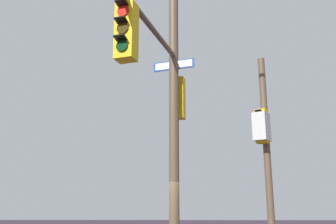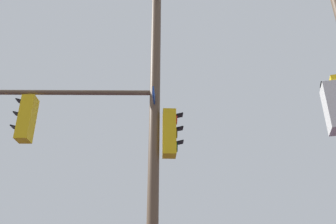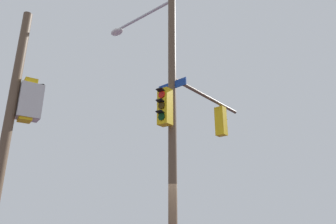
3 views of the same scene
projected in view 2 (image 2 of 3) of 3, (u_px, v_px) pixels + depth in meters
name	position (u px, v px, depth m)	size (l,w,h in m)	color
main_signal_pole_assembly	(133.00, 118.00, 8.18)	(4.72, 4.27, 8.97)	brown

